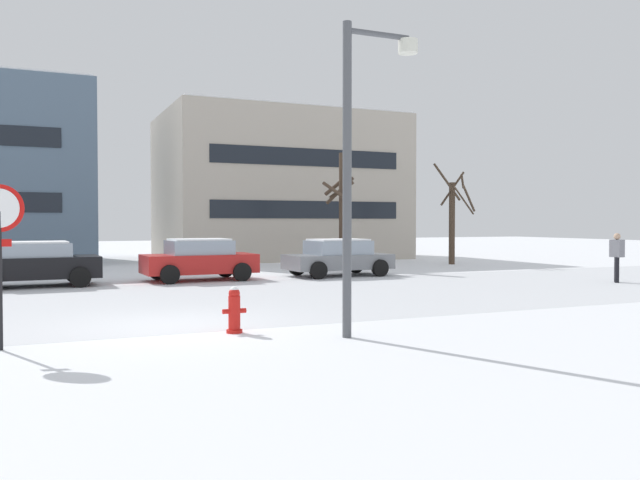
# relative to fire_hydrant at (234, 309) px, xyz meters

# --- Properties ---
(ground_plane) EXTENTS (120.00, 120.00, 0.00)m
(ground_plane) POSITION_rel_fire_hydrant_xyz_m (-0.87, 1.27, -0.43)
(ground_plane) COLOR white
(road_surface) EXTENTS (80.00, 9.73, 0.00)m
(road_surface) POSITION_rel_fire_hydrant_xyz_m (-0.87, 5.14, -0.43)
(road_surface) COLOR silver
(road_surface) RESTS_ON ground
(fire_hydrant) EXTENTS (0.44, 0.30, 0.86)m
(fire_hydrant) POSITION_rel_fire_hydrant_xyz_m (0.00, 0.00, 0.00)
(fire_hydrant) COLOR red
(fire_hydrant) RESTS_ON ground
(street_lamp) EXTENTS (1.49, 0.36, 5.54)m
(street_lamp) POSITION_rel_fire_hydrant_xyz_m (1.95, -1.25, 2.94)
(street_lamp) COLOR #4C4F54
(street_lamp) RESTS_ON ground
(parked_car_black) EXTENTS (3.93, 2.19, 1.43)m
(parked_car_black) POSITION_rel_fire_hydrant_xyz_m (-3.39, 10.78, 0.31)
(parked_car_black) COLOR black
(parked_car_black) RESTS_ON ground
(parked_car_red) EXTENTS (3.90, 2.21, 1.46)m
(parked_car_red) POSITION_rel_fire_hydrant_xyz_m (1.86, 10.82, 0.31)
(parked_car_red) COLOR red
(parked_car_red) RESTS_ON ground
(parked_car_gray) EXTENTS (4.03, 2.22, 1.40)m
(parked_car_gray) POSITION_rel_fire_hydrant_xyz_m (7.12, 10.59, 0.28)
(parked_car_gray) COLOR slate
(parked_car_gray) RESTS_ON ground
(pedestrian_crossing) EXTENTS (0.33, 0.42, 1.67)m
(pedestrian_crossing) POSITION_rel_fire_hydrant_xyz_m (14.62, 4.41, 0.54)
(pedestrian_crossing) COLOR black
(pedestrian_crossing) RESTS_ON ground
(tree_far_mid) EXTENTS (1.66, 1.66, 5.02)m
(tree_far_mid) POSITION_rel_fire_hydrant_xyz_m (8.81, 13.69, 2.22)
(tree_far_mid) COLOR #423326
(tree_far_mid) RESTS_ON ground
(tree_far_right) EXTENTS (2.19, 2.06, 4.87)m
(tree_far_right) POSITION_rel_fire_hydrant_xyz_m (15.10, 14.47, 1.91)
(tree_far_right) COLOR #423326
(tree_far_right) RESTS_ON ground
(building_far_right) EXTENTS (12.88, 9.30, 8.13)m
(building_far_right) POSITION_rel_fire_hydrant_xyz_m (9.44, 23.67, 3.63)
(building_far_right) COLOR #B2A899
(building_far_right) RESTS_ON ground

